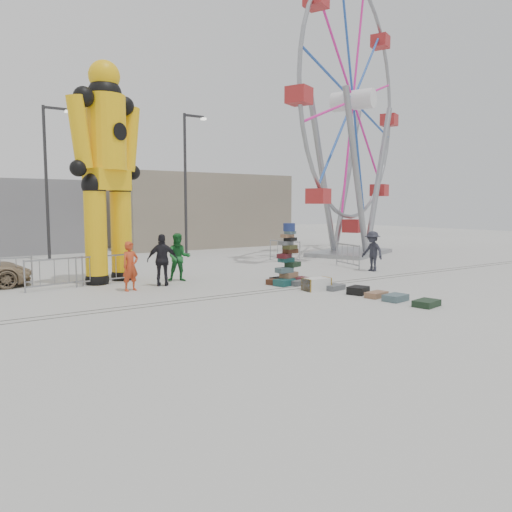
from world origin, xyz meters
TOP-DOWN VIEW (x-y plane):
  - ground at (0.00, 0.00)m, footprint 90.00×90.00m
  - track_line_near at (0.00, 0.60)m, footprint 40.00×0.04m
  - track_line_far at (0.00, 1.00)m, footprint 40.00×0.04m
  - building_right at (7.00, 20.00)m, footprint 12.00×8.00m
  - lamp_post_right at (3.09, 13.00)m, footprint 1.41×0.25m
  - lamp_post_left at (-3.91, 15.00)m, footprint 1.41×0.25m
  - suitcase_tower at (1.57, 1.69)m, footprint 1.64×1.43m
  - crash_test_dummy at (-3.74, 5.81)m, footprint 3.25×1.90m
  - ferris_wheel at (11.33, 8.29)m, footprint 12.49×5.56m
  - steamer_trunk at (1.50, 0.00)m, footprint 0.94×0.59m
  - row_case_0 at (1.88, 0.53)m, footprint 0.90×0.69m
  - row_case_1 at (2.06, -0.23)m, footprint 0.81×0.65m
  - row_case_2 at (2.15, -1.32)m, footprint 0.82×0.74m
  - row_case_3 at (2.21, -2.05)m, footprint 0.81×0.54m
  - row_case_4 at (2.24, -2.78)m, footprint 0.82×0.63m
  - row_case_5 at (2.33, -3.84)m, footprint 0.88×0.69m
  - barricade_dummy_a at (-7.36, 6.52)m, footprint 1.98×0.52m
  - barricade_dummy_b at (-5.85, 5.24)m, footprint 1.99×0.43m
  - barricade_dummy_c at (-4.13, 5.37)m, footprint 2.00×0.34m
  - barricade_wheel_front at (6.96, 4.06)m, footprint 0.56×1.97m
  - barricade_wheel_back at (5.91, 7.54)m, footprint 0.50×1.98m
  - pedestrian_red at (-3.78, 3.49)m, footprint 0.70×0.54m
  - pedestrian_green at (-1.48, 4.54)m, footprint 1.10×1.01m
  - pedestrian_black at (-2.46, 3.82)m, footprint 1.18×0.92m
  - pedestrian_grey at (6.84, 2.42)m, footprint 0.67×1.14m

SIDE VIEW (x-z plane):
  - ground at x=0.00m, z-range 0.00..0.00m
  - track_line_near at x=0.00m, z-range 0.00..0.01m
  - track_line_far at x=0.00m, z-range 0.00..0.01m
  - row_case_3 at x=2.21m, z-range 0.00..0.18m
  - row_case_1 at x=2.06m, z-range 0.00..0.18m
  - row_case_5 at x=2.33m, z-range 0.00..0.19m
  - row_case_4 at x=2.24m, z-range 0.00..0.20m
  - row_case_0 at x=1.88m, z-range 0.00..0.21m
  - row_case_2 at x=2.15m, z-range 0.00..0.25m
  - steamer_trunk at x=1.50m, z-range 0.00..0.42m
  - barricade_dummy_a at x=-7.36m, z-range 0.00..1.10m
  - barricade_dummy_b at x=-5.85m, z-range 0.00..1.10m
  - barricade_dummy_c at x=-4.13m, z-range 0.00..1.10m
  - barricade_wheel_front at x=6.96m, z-range 0.00..1.10m
  - barricade_wheel_back at x=5.91m, z-range 0.00..1.10m
  - suitcase_tower at x=1.57m, z-range -0.49..1.75m
  - pedestrian_red at x=-3.78m, z-range 0.00..1.69m
  - pedestrian_grey at x=6.84m, z-range 0.00..1.76m
  - pedestrian_green at x=-1.48m, z-range 0.00..1.83m
  - pedestrian_black at x=-2.46m, z-range 0.00..1.87m
  - building_right at x=7.00m, z-range 0.00..5.00m
  - crash_test_dummy at x=-3.74m, z-range 0.23..8.63m
  - lamp_post_right at x=3.09m, z-range 0.48..8.48m
  - lamp_post_left at x=-3.91m, z-range 0.48..8.48m
  - ferris_wheel at x=11.33m, z-range -0.12..15.55m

